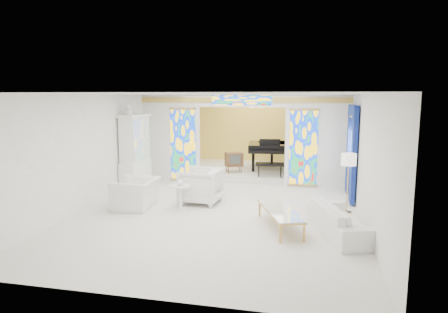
% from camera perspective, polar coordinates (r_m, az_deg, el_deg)
% --- Properties ---
extents(floor, '(12.00, 12.00, 0.00)m').
position_cam_1_polar(floor, '(11.71, 0.86, -5.96)').
color(floor, white).
rests_on(floor, ground).
extents(ceiling, '(7.00, 12.00, 0.02)m').
position_cam_1_polar(ceiling, '(11.33, 0.89, 8.89)').
color(ceiling, white).
rests_on(ceiling, wall_back).
extents(wall_back, '(7.00, 0.02, 3.00)m').
position_cam_1_polar(wall_back, '(17.32, 4.83, 3.80)').
color(wall_back, white).
rests_on(wall_back, floor).
extents(wall_front, '(7.00, 0.02, 3.00)m').
position_cam_1_polar(wall_front, '(5.76, -11.10, -6.09)').
color(wall_front, white).
rests_on(wall_front, floor).
extents(wall_left, '(0.02, 12.00, 3.00)m').
position_cam_1_polar(wall_left, '(12.59, -14.94, 1.73)').
color(wall_left, white).
rests_on(wall_left, floor).
extents(wall_right, '(0.02, 12.00, 3.00)m').
position_cam_1_polar(wall_right, '(11.27, 18.60, 0.79)').
color(wall_right, white).
rests_on(wall_right, floor).
extents(partition_wall, '(7.00, 0.22, 3.00)m').
position_cam_1_polar(partition_wall, '(13.36, 2.58, 3.05)').
color(partition_wall, white).
rests_on(partition_wall, floor).
extents(stained_glass_left, '(0.90, 0.04, 2.40)m').
position_cam_1_polar(stained_glass_left, '(13.78, -5.86, 1.71)').
color(stained_glass_left, gold).
rests_on(stained_glass_left, partition_wall).
extents(stained_glass_right, '(0.90, 0.04, 2.40)m').
position_cam_1_polar(stained_glass_right, '(13.10, 11.27, 1.23)').
color(stained_glass_right, gold).
rests_on(stained_glass_right, partition_wall).
extents(stained_glass_transom, '(2.00, 0.04, 0.34)m').
position_cam_1_polar(stained_glass_transom, '(13.19, 2.53, 8.06)').
color(stained_glass_transom, gold).
rests_on(stained_glass_transom, partition_wall).
extents(alcove_platform, '(6.80, 3.80, 0.18)m').
position_cam_1_polar(alcove_platform, '(15.64, 3.85, -1.93)').
color(alcove_platform, white).
rests_on(alcove_platform, floor).
extents(gold_curtain_back, '(6.70, 0.10, 2.90)m').
position_cam_1_polar(gold_curtain_back, '(17.20, 4.77, 3.77)').
color(gold_curtain_back, gold).
rests_on(gold_curtain_back, wall_back).
extents(chandelier, '(0.48, 0.48, 0.30)m').
position_cam_1_polar(chandelier, '(15.25, 4.63, 7.10)').
color(chandelier, gold).
rests_on(chandelier, ceiling).
extents(blue_drapes, '(0.14, 1.85, 2.65)m').
position_cam_1_polar(blue_drapes, '(11.94, 17.78, 1.62)').
color(blue_drapes, navy).
rests_on(blue_drapes, wall_right).
extents(china_cabinet, '(0.56, 1.46, 2.72)m').
position_cam_1_polar(china_cabinet, '(13.04, -12.59, 0.57)').
color(china_cabinet, white).
rests_on(china_cabinet, floor).
extents(armchair_left, '(1.10, 1.24, 0.77)m').
position_cam_1_polar(armchair_left, '(10.88, -12.46, -5.20)').
color(armchair_left, white).
rests_on(armchair_left, floor).
extents(armchair_right, '(1.15, 1.12, 0.98)m').
position_cam_1_polar(armchair_right, '(11.11, -3.34, -4.18)').
color(armchair_right, silver).
rests_on(armchair_right, floor).
extents(sofa, '(1.52, 2.40, 0.65)m').
position_cam_1_polar(sofa, '(9.02, 16.43, -8.63)').
color(sofa, silver).
rests_on(sofa, floor).
extents(side_table, '(0.68, 0.68, 0.66)m').
position_cam_1_polar(side_table, '(10.49, -6.24, -5.32)').
color(side_table, white).
rests_on(side_table, floor).
extents(vase, '(0.23, 0.23, 0.19)m').
position_cam_1_polar(vase, '(10.42, -6.27, -3.59)').
color(vase, silver).
rests_on(vase, side_table).
extents(coffee_table, '(1.25, 2.03, 0.43)m').
position_cam_1_polar(coffee_table, '(9.12, 7.98, -7.71)').
color(coffee_table, white).
rests_on(coffee_table, floor).
extents(floor_lamp, '(0.48, 0.48, 1.53)m').
position_cam_1_polar(floor_lamp, '(10.48, 17.38, -0.80)').
color(floor_lamp, gold).
rests_on(floor_lamp, floor).
extents(grand_piano, '(2.03, 3.15, 1.20)m').
position_cam_1_polar(grand_piano, '(15.55, 7.06, 1.34)').
color(grand_piano, black).
rests_on(grand_piano, alcove_platform).
extents(tv_console, '(0.74, 0.64, 0.72)m').
position_cam_1_polar(tv_console, '(14.62, 1.43, -0.43)').
color(tv_console, brown).
rests_on(tv_console, alcove_platform).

